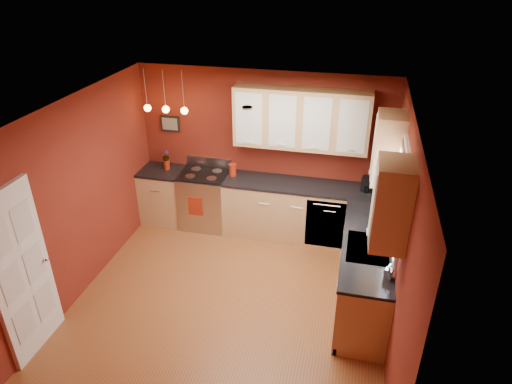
% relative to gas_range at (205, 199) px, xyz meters
% --- Properties ---
extents(floor, '(4.20, 4.20, 0.00)m').
position_rel_gas_range_xyz_m(floor, '(0.92, -1.80, -0.48)').
color(floor, '#994F2C').
rests_on(floor, ground).
extents(ceiling, '(4.00, 4.20, 0.02)m').
position_rel_gas_range_xyz_m(ceiling, '(0.92, -1.80, 2.12)').
color(ceiling, beige).
rests_on(ceiling, wall_back).
extents(wall_back, '(4.00, 0.02, 2.60)m').
position_rel_gas_range_xyz_m(wall_back, '(0.92, 0.30, 0.82)').
color(wall_back, maroon).
rests_on(wall_back, floor).
extents(wall_front, '(4.00, 0.02, 2.60)m').
position_rel_gas_range_xyz_m(wall_front, '(0.92, -3.90, 0.82)').
color(wall_front, maroon).
rests_on(wall_front, floor).
extents(wall_left, '(0.02, 4.20, 2.60)m').
position_rel_gas_range_xyz_m(wall_left, '(-1.08, -1.80, 0.82)').
color(wall_left, maroon).
rests_on(wall_left, floor).
extents(wall_right, '(0.02, 4.20, 2.60)m').
position_rel_gas_range_xyz_m(wall_right, '(2.92, -1.80, 0.82)').
color(wall_right, maroon).
rests_on(wall_right, floor).
extents(base_cabinets_back_left, '(0.70, 0.60, 0.90)m').
position_rel_gas_range_xyz_m(base_cabinets_back_left, '(-0.73, -0.00, -0.03)').
color(base_cabinets_back_left, tan).
rests_on(base_cabinets_back_left, floor).
extents(base_cabinets_back_right, '(2.54, 0.60, 0.90)m').
position_rel_gas_range_xyz_m(base_cabinets_back_right, '(1.65, -0.00, -0.03)').
color(base_cabinets_back_right, tan).
rests_on(base_cabinets_back_right, floor).
extents(base_cabinets_right, '(0.60, 2.10, 0.90)m').
position_rel_gas_range_xyz_m(base_cabinets_right, '(2.62, -1.35, -0.03)').
color(base_cabinets_right, tan).
rests_on(base_cabinets_right, floor).
extents(counter_back_left, '(0.70, 0.62, 0.04)m').
position_rel_gas_range_xyz_m(counter_back_left, '(-0.73, -0.00, 0.44)').
color(counter_back_left, black).
rests_on(counter_back_left, base_cabinets_back_left).
extents(counter_back_right, '(2.54, 0.62, 0.04)m').
position_rel_gas_range_xyz_m(counter_back_right, '(1.65, -0.00, 0.44)').
color(counter_back_right, black).
rests_on(counter_back_right, base_cabinets_back_right).
extents(counter_right, '(0.62, 2.10, 0.04)m').
position_rel_gas_range_xyz_m(counter_right, '(2.62, -1.35, 0.44)').
color(counter_right, black).
rests_on(counter_right, base_cabinets_right).
extents(gas_range, '(0.76, 0.64, 1.11)m').
position_rel_gas_range_xyz_m(gas_range, '(0.00, 0.00, 0.00)').
color(gas_range, '#B0B0B5').
rests_on(gas_range, floor).
extents(dishwasher_front, '(0.60, 0.02, 0.80)m').
position_rel_gas_range_xyz_m(dishwasher_front, '(2.02, -0.29, -0.03)').
color(dishwasher_front, '#B0B0B5').
rests_on(dishwasher_front, base_cabinets_back_right).
extents(sink, '(0.50, 0.70, 0.33)m').
position_rel_gas_range_xyz_m(sink, '(2.62, -1.50, 0.43)').
color(sink, '#99989E').
rests_on(sink, counter_right).
extents(window, '(0.06, 1.02, 1.22)m').
position_rel_gas_range_xyz_m(window, '(2.89, -1.50, 1.21)').
color(window, white).
rests_on(window, wall_right).
extents(door_left_wall, '(0.12, 0.82, 2.05)m').
position_rel_gas_range_xyz_m(door_left_wall, '(-1.05, -3.00, 0.54)').
color(door_left_wall, white).
rests_on(door_left_wall, floor).
extents(upper_cabinets_back, '(2.00, 0.35, 0.90)m').
position_rel_gas_range_xyz_m(upper_cabinets_back, '(1.52, 0.12, 1.47)').
color(upper_cabinets_back, tan).
rests_on(upper_cabinets_back, wall_back).
extents(upper_cabinets_right, '(0.35, 1.95, 0.90)m').
position_rel_gas_range_xyz_m(upper_cabinets_right, '(2.75, -1.48, 1.47)').
color(upper_cabinets_right, tan).
rests_on(upper_cabinets_right, wall_right).
extents(wall_picture, '(0.32, 0.03, 0.26)m').
position_rel_gas_range_xyz_m(wall_picture, '(-0.63, 0.28, 1.17)').
color(wall_picture, black).
rests_on(wall_picture, wall_back).
extents(pendant_lights, '(0.71, 0.11, 0.66)m').
position_rel_gas_range_xyz_m(pendant_lights, '(-0.53, -0.05, 1.53)').
color(pendant_lights, '#99989E').
rests_on(pendant_lights, ceiling).
extents(red_canister, '(0.13, 0.13, 0.20)m').
position_rel_gas_range_xyz_m(red_canister, '(0.47, 0.07, 0.56)').
color(red_canister, maroon).
rests_on(red_canister, counter_back_right).
extents(red_vase, '(0.10, 0.10, 0.16)m').
position_rel_gas_range_xyz_m(red_vase, '(-0.66, 0.05, 0.54)').
color(red_vase, maroon).
rests_on(red_vase, counter_back_left).
extents(flowers, '(0.14, 0.14, 0.19)m').
position_rel_gas_range_xyz_m(flowers, '(-0.66, 0.05, 0.69)').
color(flowers, maroon).
rests_on(flowers, red_vase).
extents(coffee_maker, '(0.18, 0.18, 0.23)m').
position_rel_gas_range_xyz_m(coffee_maker, '(2.57, 0.01, 0.56)').
color(coffee_maker, black).
rests_on(coffee_maker, counter_back_right).
extents(soap_pump, '(0.11, 0.11, 0.19)m').
position_rel_gas_range_xyz_m(soap_pump, '(2.85, -2.05, 0.55)').
color(soap_pump, white).
rests_on(soap_pump, counter_right).
extents(dish_towel, '(0.24, 0.02, 0.32)m').
position_rel_gas_range_xyz_m(dish_towel, '(-0.05, -0.33, 0.04)').
color(dish_towel, maroon).
rests_on(dish_towel, gas_range).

